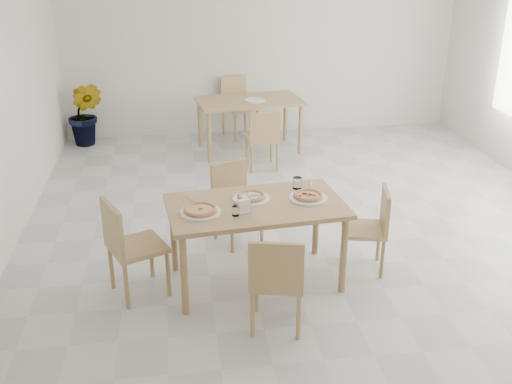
{
  "coord_description": "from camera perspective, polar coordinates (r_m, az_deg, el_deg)",
  "views": [
    {
      "loc": [
        -1.35,
        -5.61,
        2.82
      ],
      "look_at": [
        -0.71,
        -1.02,
        0.86
      ],
      "focal_mm": 42.0,
      "sensor_mm": 36.0,
      "label": 1
    }
  ],
  "objects": [
    {
      "name": "main_table",
      "position": [
        5.12,
        0.0,
        -2.0
      ],
      "size": [
        1.58,
        1.0,
        0.75
      ],
      "rotation": [
        0.0,
        0.0,
        0.1
      ],
      "color": "tan",
      "rests_on": "ground"
    },
    {
      "name": "chair_south",
      "position": [
        4.55,
        1.98,
        -8.12
      ],
      "size": [
        0.49,
        0.49,
        0.82
      ],
      "rotation": [
        0.0,
        0.0,
        2.92
      ],
      "color": "tan",
      "rests_on": "ground"
    },
    {
      "name": "chair_north",
      "position": [
        5.95,
        -2.08,
        -0.42
      ],
      "size": [
        0.52,
        0.52,
        0.8
      ],
      "rotation": [
        0.0,
        0.0,
        0.42
      ],
      "color": "tan",
      "rests_on": "ground"
    },
    {
      "name": "chair_west",
      "position": [
        5.09,
        -12.15,
        -4.7
      ],
      "size": [
        0.57,
        0.57,
        0.87
      ],
      "rotation": [
        0.0,
        0.0,
        1.98
      ],
      "color": "tan",
      "rests_on": "ground"
    },
    {
      "name": "chair_east",
      "position": [
        5.5,
        11.03,
        -3.01
      ],
      "size": [
        0.47,
        0.47,
        0.79
      ],
      "rotation": [
        0.0,
        0.0,
        -1.8
      ],
      "color": "tan",
      "rests_on": "ground"
    },
    {
      "name": "plate_margherita",
      "position": [
        4.93,
        -5.3,
        -1.93
      ],
      "size": [
        0.34,
        0.34,
        0.02
      ],
      "primitive_type": "cylinder",
      "color": "white",
      "rests_on": "main_table"
    },
    {
      "name": "plate_mushroom",
      "position": [
        5.16,
        -0.45,
        -0.64
      ],
      "size": [
        0.32,
        0.32,
        0.02
      ],
      "primitive_type": "cylinder",
      "color": "white",
      "rests_on": "main_table"
    },
    {
      "name": "plate_pepperoni",
      "position": [
        5.2,
        4.98,
        -0.57
      ],
      "size": [
        0.33,
        0.33,
        0.02
      ],
      "primitive_type": "cylinder",
      "color": "white",
      "rests_on": "main_table"
    },
    {
      "name": "pizza_margherita",
      "position": [
        4.92,
        -5.31,
        -1.69
      ],
      "size": [
        0.33,
        0.33,
        0.03
      ],
      "rotation": [
        0.0,
        0.0,
        -0.2
      ],
      "color": "tan",
      "rests_on": "plate_margherita"
    },
    {
      "name": "pizza_mushroom",
      "position": [
        5.15,
        -0.45,
        -0.41
      ],
      "size": [
        0.3,
        0.3,
        0.03
      ],
      "rotation": [
        0.0,
        0.0,
        0.26
      ],
      "color": "tan",
      "rests_on": "plate_mushroom"
    },
    {
      "name": "pizza_pepperoni",
      "position": [
        5.19,
        4.99,
        -0.33
      ],
      "size": [
        0.33,
        0.33,
        0.03
      ],
      "rotation": [
        0.0,
        0.0,
        0.37
      ],
      "color": "tan",
      "rests_on": "plate_pepperoni"
    },
    {
      "name": "tumbler_a",
      "position": [
        5.39,
        3.95,
        0.86
      ],
      "size": [
        0.08,
        0.08,
        0.11
      ],
      "primitive_type": "cylinder",
      "color": "white",
      "rests_on": "main_table"
    },
    {
      "name": "tumbler_b",
      "position": [
        4.86,
        -1.94,
        -1.79
      ],
      "size": [
        0.06,
        0.06,
        0.08
      ],
      "primitive_type": "cylinder",
      "color": "white",
      "rests_on": "main_table"
    },
    {
      "name": "napkin_holder",
      "position": [
        4.88,
        -1.17,
        -1.45
      ],
      "size": [
        0.12,
        0.09,
        0.13
      ],
      "rotation": [
        0.0,
        0.0,
        0.34
      ],
      "color": "silver",
      "rests_on": "main_table"
    },
    {
      "name": "fork_a",
      "position": [
        5.19,
        -6.21,
        -0.73
      ],
      "size": [
        0.11,
        0.18,
        0.01
      ],
      "primitive_type": "cube",
      "rotation": [
        0.0,
        0.0,
        0.53
      ],
      "color": "silver",
      "rests_on": "main_table"
    },
    {
      "name": "fork_b",
      "position": [
        5.5,
        5.24,
        0.71
      ],
      "size": [
        0.04,
        0.17,
        0.01
      ],
      "primitive_type": "cube",
      "rotation": [
        0.0,
        0.0,
        -0.12
      ],
      "color": "silver",
      "rests_on": "main_table"
    },
    {
      "name": "second_table",
      "position": [
        8.52,
        -0.65,
        8.24
      ],
      "size": [
        1.54,
        1.01,
        0.75
      ],
      "rotation": [
        0.0,
        0.0,
        0.13
      ],
      "color": "tan",
      "rests_on": "ground"
    },
    {
      "name": "chair_back_s",
      "position": [
        7.81,
        0.68,
        5.36
      ],
      "size": [
        0.42,
        0.42,
        0.81
      ],
      "rotation": [
        0.0,
        0.0,
        3.21
      ],
      "color": "tan",
      "rests_on": "ground"
    },
    {
      "name": "chair_back_n",
      "position": [
        9.28,
        -1.77,
        8.59
      ],
      "size": [
        0.59,
        0.59,
        0.91
      ],
      "rotation": [
        0.0,
        0.0,
        0.39
      ],
      "color": "tan",
      "rests_on": "ground"
    },
    {
      "name": "plate_empty",
      "position": [
        8.43,
        -0.14,
        8.75
      ],
      "size": [
        0.29,
        0.29,
        0.02
      ],
      "primitive_type": "cylinder",
      "color": "white",
      "rests_on": "second_table"
    },
    {
      "name": "potted_plant",
      "position": [
        9.16,
        -15.93,
        7.17
      ],
      "size": [
        0.61,
        0.54,
        0.94
      ],
      "primitive_type": "imported",
      "rotation": [
        0.0,
        0.0,
        -0.27
      ],
      "color": "#296B20",
      "rests_on": "ground"
    }
  ]
}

